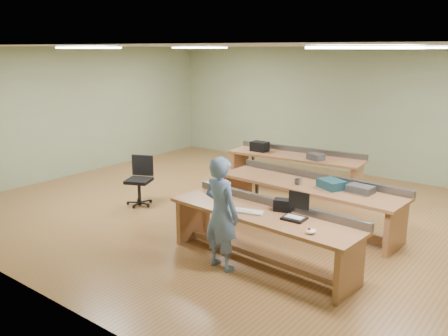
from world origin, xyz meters
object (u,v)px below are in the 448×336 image
(parts_bin_teal, at_px, (331,184))
(parts_bin_grey, at_px, (361,189))
(workbench_mid, at_px, (310,194))
(laptop_base, at_px, (294,218))
(mug, at_px, (298,182))
(workbench_front, at_px, (263,225))
(task_chair, at_px, (140,187))
(drinks_can, at_px, (300,181))
(camera_bag, at_px, (283,205))
(workbench_back, at_px, (295,164))
(person, at_px, (221,213))

(parts_bin_teal, bearing_deg, parts_bin_grey, 9.69)
(parts_bin_grey, bearing_deg, workbench_mid, -176.69)
(laptop_base, relative_size, parts_bin_grey, 0.74)
(parts_bin_grey, relative_size, mug, 3.54)
(workbench_front, bearing_deg, parts_bin_grey, 71.82)
(task_chair, distance_m, drinks_can, 3.18)
(task_chair, xyz_separation_m, parts_bin_grey, (4.01, 1.01, 0.46))
(camera_bag, relative_size, parts_bin_grey, 0.61)
(parts_bin_grey, bearing_deg, workbench_back, 140.75)
(parts_bin_teal, bearing_deg, workbench_back, 132.58)
(workbench_mid, relative_size, drinks_can, 27.88)
(parts_bin_teal, relative_size, parts_bin_grey, 1.00)
(camera_bag, bearing_deg, workbench_mid, 83.50)
(camera_bag, relative_size, drinks_can, 2.12)
(laptop_base, distance_m, parts_bin_teal, 1.66)
(person, bearing_deg, parts_bin_grey, -108.18)
(workbench_mid, xyz_separation_m, task_chair, (-3.15, -0.96, -0.22))
(parts_bin_grey, distance_m, mug, 1.03)
(person, relative_size, laptop_base, 5.26)
(laptop_base, distance_m, parts_bin_grey, 1.73)
(mug, bearing_deg, workbench_front, -78.54)
(workbench_front, bearing_deg, drinks_can, 103.94)
(task_chair, bearing_deg, drinks_can, -9.26)
(workbench_front, relative_size, task_chair, 3.12)
(person, bearing_deg, mug, -84.10)
(workbench_mid, bearing_deg, parts_bin_teal, -1.22)
(laptop_base, bearing_deg, workbench_mid, 108.72)
(laptop_base, bearing_deg, parts_bin_grey, 80.47)
(parts_bin_grey, bearing_deg, drinks_can, -168.67)
(drinks_can, bearing_deg, parts_bin_grey, 11.33)
(laptop_base, height_order, parts_bin_teal, parts_bin_teal)
(workbench_back, xyz_separation_m, laptop_base, (1.92, -3.47, 0.21))
(workbench_mid, height_order, parts_bin_grey, same)
(laptop_base, height_order, mug, mug)
(laptop_base, relative_size, drinks_can, 2.57)
(mug, bearing_deg, parts_bin_teal, 12.80)
(person, xyz_separation_m, parts_bin_teal, (0.61, 2.13, 0.03))
(workbench_mid, distance_m, workbench_back, 2.21)
(laptop_base, xyz_separation_m, parts_bin_grey, (0.22, 1.72, 0.04))
(workbench_front, relative_size, drinks_can, 25.13)
(camera_bag, relative_size, mug, 2.17)
(person, height_order, laptop_base, person)
(task_chair, xyz_separation_m, parts_bin_teal, (3.54, 0.93, 0.47))
(laptop_base, relative_size, mug, 2.63)
(workbench_front, height_order, task_chair, task_chair)
(camera_bag, height_order, mug, camera_bag)
(parts_bin_teal, bearing_deg, task_chair, -165.35)
(workbench_front, relative_size, person, 1.86)
(workbench_back, xyz_separation_m, parts_bin_teal, (1.68, -1.83, 0.26))
(workbench_mid, height_order, laptop_base, workbench_mid)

